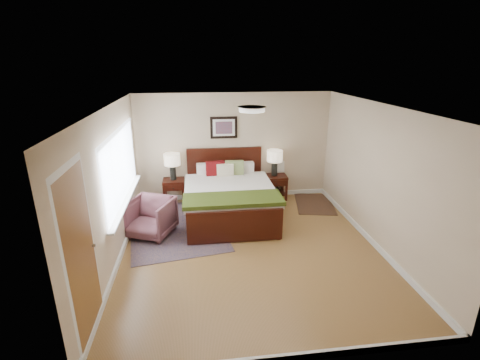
{
  "coord_description": "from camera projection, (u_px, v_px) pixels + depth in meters",
  "views": [
    {
      "loc": [
        -0.88,
        -5.39,
        3.2
      ],
      "look_at": [
        -0.09,
        0.72,
        1.05
      ],
      "focal_mm": 26.0,
      "sensor_mm": 36.0,
      "label": 1
    }
  ],
  "objects": [
    {
      "name": "nightstand_left",
      "position": [
        174.0,
        185.0,
        7.99
      ],
      "size": [
        0.49,
        0.44,
        0.58
      ],
      "color": "#370E08",
      "rests_on": "ground"
    },
    {
      "name": "right_wall",
      "position": [
        378.0,
        177.0,
        6.06
      ],
      "size": [
        0.04,
        5.0,
        2.5
      ],
      "primitive_type": "cube",
      "color": "#C9B292",
      "rests_on": "ground"
    },
    {
      "name": "door",
      "position": [
        81.0,
        257.0,
        3.94
      ],
      "size": [
        0.06,
        1.0,
        2.18
      ],
      "color": "silver",
      "rests_on": "ground"
    },
    {
      "name": "lamp_left",
      "position": [
        172.0,
        161.0,
        7.82
      ],
      "size": [
        0.36,
        0.36,
        0.61
      ],
      "color": "black",
      "rests_on": "nightstand_left"
    },
    {
      "name": "floor",
      "position": [
        250.0,
        248.0,
        6.2
      ],
      "size": [
        5.0,
        5.0,
        0.0
      ],
      "primitive_type": "plane",
      "color": "brown",
      "rests_on": "ground"
    },
    {
      "name": "back_wall",
      "position": [
        234.0,
        147.0,
        8.13
      ],
      "size": [
        4.5,
        0.04,
        2.5
      ],
      "primitive_type": "cube",
      "color": "#C9B292",
      "rests_on": "ground"
    },
    {
      "name": "rug_persian",
      "position": [
        176.0,
        227.0,
        6.97
      ],
      "size": [
        2.13,
        2.73,
        0.01
      ],
      "primitive_type": "cube",
      "rotation": [
        0.0,
        0.0,
        0.16
      ],
      "color": "#0B0D3A",
      "rests_on": "ground"
    },
    {
      "name": "ceiling",
      "position": [
        252.0,
        107.0,
        5.38
      ],
      "size": [
        4.5,
        5.0,
        0.02
      ],
      "primitive_type": "cube",
      "color": "white",
      "rests_on": "back_wall"
    },
    {
      "name": "left_wall",
      "position": [
        111.0,
        189.0,
        5.52
      ],
      "size": [
        0.04,
        5.0,
        2.5
      ],
      "primitive_type": "cube",
      "color": "#C9B292",
      "rests_on": "ground"
    },
    {
      "name": "window",
      "position": [
        122.0,
        168.0,
        6.14
      ],
      "size": [
        0.11,
        2.72,
        1.32
      ],
      "color": "silver",
      "rests_on": "left_wall"
    },
    {
      "name": "nightstand_right",
      "position": [
        274.0,
        185.0,
        8.31
      ],
      "size": [
        0.59,
        0.44,
        0.58
      ],
      "color": "#370E08",
      "rests_on": "ground"
    },
    {
      "name": "armchair",
      "position": [
        150.0,
        218.0,
        6.57
      ],
      "size": [
        1.03,
        1.04,
        0.73
      ],
      "primitive_type": "imported",
      "rotation": [
        0.0,
        0.0,
        -0.4
      ],
      "color": "brown",
      "rests_on": "ground"
    },
    {
      "name": "wall_art",
      "position": [
        224.0,
        128.0,
        7.92
      ],
      "size": [
        0.62,
        0.05,
        0.5
      ],
      "color": "black",
      "rests_on": "back_wall"
    },
    {
      "name": "lamp_right",
      "position": [
        275.0,
        158.0,
        8.11
      ],
      "size": [
        0.36,
        0.36,
        0.61
      ],
      "color": "black",
      "rests_on": "nightstand_right"
    },
    {
      "name": "ceil_fixture",
      "position": [
        252.0,
        109.0,
        5.39
      ],
      "size": [
        0.44,
        0.44,
        0.08
      ],
      "color": "white",
      "rests_on": "ceiling"
    },
    {
      "name": "bed",
      "position": [
        229.0,
        192.0,
        7.28
      ],
      "size": [
        1.87,
        2.28,
        1.23
      ],
      "color": "#370E08",
      "rests_on": "ground"
    },
    {
      "name": "rug_navy",
      "position": [
        314.0,
        204.0,
        8.1
      ],
      "size": [
        1.07,
        1.4,
        0.01
      ],
      "primitive_type": "cube",
      "rotation": [
        0.0,
        0.0,
        -0.2
      ],
      "color": "black",
      "rests_on": "ground"
    },
    {
      "name": "front_wall",
      "position": [
        291.0,
        266.0,
        3.45
      ],
      "size": [
        4.5,
        0.04,
        2.5
      ],
      "primitive_type": "cube",
      "color": "#C9B292",
      "rests_on": "ground"
    }
  ]
}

